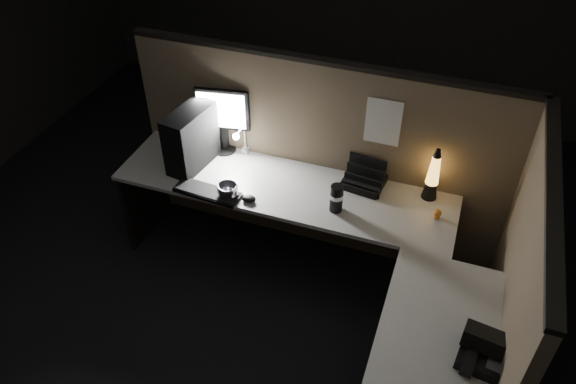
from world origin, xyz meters
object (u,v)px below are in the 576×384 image
(lava_lamp, at_px, (433,178))
(monitor, at_px, (223,114))
(pc_tower, at_px, (191,139))
(keyboard, at_px, (207,192))
(desk_phone, at_px, (488,351))

(lava_lamp, bearing_deg, monitor, 178.38)
(pc_tower, xyz_separation_m, keyboard, (0.23, -0.26, -0.20))
(lava_lamp, bearing_deg, pc_tower, -173.17)
(pc_tower, relative_size, keyboard, 0.95)
(pc_tower, distance_m, lava_lamp, 1.63)
(monitor, bearing_deg, lava_lamp, -11.69)
(desk_phone, bearing_deg, lava_lamp, 120.12)
(monitor, xyz_separation_m, lava_lamp, (1.48, -0.04, -0.14))
(monitor, height_order, desk_phone, monitor)
(pc_tower, bearing_deg, monitor, 69.34)
(monitor, bearing_deg, desk_phone, -41.45)
(monitor, distance_m, lava_lamp, 1.49)
(keyboard, bearing_deg, lava_lamp, 21.82)
(keyboard, distance_m, desk_phone, 1.95)
(pc_tower, bearing_deg, desk_phone, -15.70)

